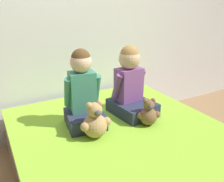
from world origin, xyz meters
TOP-DOWN VIEW (x-y plane):
  - wall_behind_bed at (0.00, 1.11)m, footprint 8.00×0.06m
  - bed at (0.00, 0.00)m, footprint 1.63×2.02m
  - child_on_left at (-0.22, 0.37)m, footprint 0.33×0.35m
  - child_on_right at (0.24, 0.37)m, footprint 0.36×0.43m
  - teddy_bear_held_by_left_child at (-0.23, 0.14)m, footprint 0.24×0.18m
  - teddy_bear_held_by_right_child at (0.24, 0.10)m, footprint 0.19×0.15m

SIDE VIEW (x-z plane):
  - bed at x=0.00m, z-range 0.00..0.43m
  - teddy_bear_held_by_right_child at x=0.24m, z-range 0.42..0.65m
  - teddy_bear_held_by_left_child at x=-0.23m, z-range 0.41..0.70m
  - child_on_right at x=0.24m, z-range 0.39..1.00m
  - child_on_left at x=-0.22m, z-range 0.39..1.02m
  - wall_behind_bed at x=0.00m, z-range 0.00..2.50m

